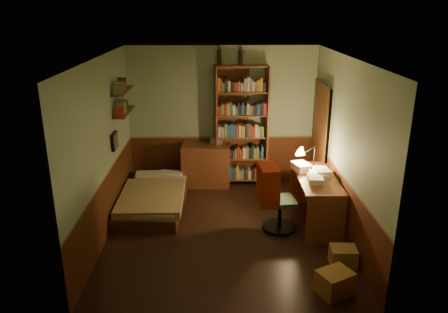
{
  "coord_description": "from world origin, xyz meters",
  "views": [
    {
      "loc": [
        -0.13,
        -6.01,
        3.27
      ],
      "look_at": [
        0.0,
        0.25,
        1.1
      ],
      "focal_mm": 35.0,
      "sensor_mm": 36.0,
      "label": 1
    }
  ],
  "objects_px": {
    "desk_lamp": "(315,150)",
    "desk": "(315,200)",
    "office_chair": "(280,203)",
    "bookshelf": "(241,127)",
    "cardboard_box_b": "(343,256)",
    "dresser": "(206,165)",
    "cardboard_box_a": "(335,283)",
    "mini_stereo": "(217,140)",
    "bed": "(153,192)"
  },
  "relations": [
    {
      "from": "office_chair",
      "to": "bookshelf",
      "type": "bearing_deg",
      "value": 99.44
    },
    {
      "from": "desk_lamp",
      "to": "cardboard_box_b",
      "type": "relative_size",
      "value": 1.92
    },
    {
      "from": "bookshelf",
      "to": "cardboard_box_b",
      "type": "distance_m",
      "value": 3.25
    },
    {
      "from": "office_chair",
      "to": "cardboard_box_b",
      "type": "distance_m",
      "value": 1.26
    },
    {
      "from": "desk",
      "to": "bed",
      "type": "bearing_deg",
      "value": 168.72
    },
    {
      "from": "desk_lamp",
      "to": "cardboard_box_b",
      "type": "height_order",
      "value": "desk_lamp"
    },
    {
      "from": "mini_stereo",
      "to": "cardboard_box_a",
      "type": "relative_size",
      "value": 0.57
    },
    {
      "from": "cardboard_box_a",
      "to": "office_chair",
      "type": "bearing_deg",
      "value": 105.09
    },
    {
      "from": "bed",
      "to": "office_chair",
      "type": "height_order",
      "value": "office_chair"
    },
    {
      "from": "bed",
      "to": "desk",
      "type": "xyz_separation_m",
      "value": [
        2.63,
        -0.58,
        0.11
      ]
    },
    {
      "from": "dresser",
      "to": "cardboard_box_a",
      "type": "relative_size",
      "value": 2.3
    },
    {
      "from": "dresser",
      "to": "desk_lamp",
      "type": "bearing_deg",
      "value": -29.72
    },
    {
      "from": "bookshelf",
      "to": "office_chair",
      "type": "relative_size",
      "value": 2.62
    },
    {
      "from": "bed",
      "to": "mini_stereo",
      "type": "distance_m",
      "value": 1.64
    },
    {
      "from": "bed",
      "to": "mini_stereo",
      "type": "bearing_deg",
      "value": 47.85
    },
    {
      "from": "office_chair",
      "to": "cardboard_box_a",
      "type": "xyz_separation_m",
      "value": [
        0.43,
        -1.61,
        -0.28
      ]
    },
    {
      "from": "dresser",
      "to": "bookshelf",
      "type": "height_order",
      "value": "bookshelf"
    },
    {
      "from": "office_chair",
      "to": "desk",
      "type": "bearing_deg",
      "value": 15.94
    },
    {
      "from": "desk_lamp",
      "to": "office_chair",
      "type": "bearing_deg",
      "value": -149.76
    },
    {
      "from": "mini_stereo",
      "to": "cardboard_box_b",
      "type": "height_order",
      "value": "mini_stereo"
    },
    {
      "from": "bed",
      "to": "mini_stereo",
      "type": "relative_size",
      "value": 8.22
    },
    {
      "from": "mini_stereo",
      "to": "office_chair",
      "type": "distance_m",
      "value": 2.17
    },
    {
      "from": "dresser",
      "to": "cardboard_box_b",
      "type": "bearing_deg",
      "value": -52.0
    },
    {
      "from": "bed",
      "to": "dresser",
      "type": "xyz_separation_m",
      "value": [
        0.88,
        0.96,
        0.13
      ]
    },
    {
      "from": "dresser",
      "to": "desk",
      "type": "height_order",
      "value": "dresser"
    },
    {
      "from": "desk_lamp",
      "to": "desk",
      "type": "bearing_deg",
      "value": -107.27
    },
    {
      "from": "cardboard_box_b",
      "to": "bookshelf",
      "type": "bearing_deg",
      "value": 112.99
    },
    {
      "from": "dresser",
      "to": "bookshelf",
      "type": "relative_size",
      "value": 0.4
    },
    {
      "from": "office_chair",
      "to": "dresser",
      "type": "bearing_deg",
      "value": 117.51
    },
    {
      "from": "dresser",
      "to": "desk_lamp",
      "type": "distance_m",
      "value": 2.23
    },
    {
      "from": "bed",
      "to": "desk_lamp",
      "type": "xyz_separation_m",
      "value": [
        2.65,
        -0.22,
        0.82
      ]
    },
    {
      "from": "bookshelf",
      "to": "office_chair",
      "type": "distance_m",
      "value": 2.05
    },
    {
      "from": "cardboard_box_b",
      "to": "cardboard_box_a",
      "type": "bearing_deg",
      "value": -114.03
    },
    {
      "from": "bookshelf",
      "to": "desk_lamp",
      "type": "distance_m",
      "value": 1.68
    },
    {
      "from": "dresser",
      "to": "cardboard_box_a",
      "type": "distance_m",
      "value": 3.75
    },
    {
      "from": "office_chair",
      "to": "cardboard_box_a",
      "type": "relative_size",
      "value": 2.2
    },
    {
      "from": "desk",
      "to": "cardboard_box_a",
      "type": "height_order",
      "value": "desk"
    },
    {
      "from": "mini_stereo",
      "to": "desk_lamp",
      "type": "bearing_deg",
      "value": -34.87
    },
    {
      "from": "bookshelf",
      "to": "cardboard_box_a",
      "type": "relative_size",
      "value": 5.78
    },
    {
      "from": "bed",
      "to": "desk",
      "type": "bearing_deg",
      "value": -9.74
    },
    {
      "from": "desk",
      "to": "desk_lamp",
      "type": "xyz_separation_m",
      "value": [
        0.02,
        0.37,
        0.71
      ]
    },
    {
      "from": "bookshelf",
      "to": "cardboard_box_b",
      "type": "xyz_separation_m",
      "value": [
        1.21,
        -2.85,
        -1.01
      ]
    },
    {
      "from": "dresser",
      "to": "bookshelf",
      "type": "xyz_separation_m",
      "value": [
        0.66,
        0.08,
        0.73
      ]
    },
    {
      "from": "desk_lamp",
      "to": "office_chair",
      "type": "distance_m",
      "value": 1.08
    },
    {
      "from": "mini_stereo",
      "to": "bookshelf",
      "type": "bearing_deg",
      "value": -0.12
    },
    {
      "from": "office_chair",
      "to": "cardboard_box_a",
      "type": "height_order",
      "value": "office_chair"
    },
    {
      "from": "desk",
      "to": "dresser",
      "type": "bearing_deg",
      "value": 139.73
    },
    {
      "from": "mini_stereo",
      "to": "bookshelf",
      "type": "height_order",
      "value": "bookshelf"
    },
    {
      "from": "mini_stereo",
      "to": "bookshelf",
      "type": "relative_size",
      "value": 0.1
    },
    {
      "from": "cardboard_box_b",
      "to": "mini_stereo",
      "type": "bearing_deg",
      "value": 120.0
    }
  ]
}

